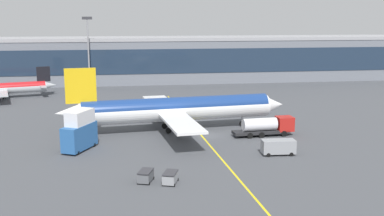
{
  "coord_description": "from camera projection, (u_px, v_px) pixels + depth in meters",
  "views": [
    {
      "loc": [
        -14.28,
        -77.13,
        20.54
      ],
      "look_at": [
        -2.39,
        2.69,
        4.5
      ],
      "focal_mm": 43.05,
      "sensor_mm": 36.0,
      "label": 1
    }
  ],
  "objects": [
    {
      "name": "main_airliner",
      "position": [
        176.0,
        109.0,
        83.9
      ],
      "size": [
        42.66,
        33.79,
        11.95
      ],
      "color": "white",
      "rests_on": "ground_plane"
    },
    {
      "name": "ground_plane",
      "position": [
        208.0,
        136.0,
        80.89
      ],
      "size": [
        700.0,
        700.0,
        0.0
      ],
      "primitive_type": "plane",
      "color": "#47494F"
    },
    {
      "name": "apron_light_mast_0",
      "position": [
        88.0,
        46.0,
        131.25
      ],
      "size": [
        2.8,
        0.5,
        20.57
      ],
      "color": "gray",
      "rests_on": "ground_plane"
    },
    {
      "name": "baggage_cart_0",
      "position": [
        146.0,
        176.0,
        58.14
      ],
      "size": [
        2.33,
        3.01,
        1.48
      ],
      "color": "#595B60",
      "rests_on": "ground_plane"
    },
    {
      "name": "crew_van",
      "position": [
        278.0,
        146.0,
        69.47
      ],
      "size": [
        5.1,
        2.35,
        2.3
      ],
      "color": "gray",
      "rests_on": "ground_plane"
    },
    {
      "name": "fuel_tanker",
      "position": [
        267.0,
        126.0,
        80.57
      ],
      "size": [
        10.94,
        3.23,
        3.25
      ],
      "color": "#232326",
      "rests_on": "ground_plane"
    },
    {
      "name": "apron_lead_in_line",
      "position": [
        199.0,
        133.0,
        82.67
      ],
      "size": [
        3.98,
        79.93,
        0.01
      ],
      "primitive_type": "cube",
      "rotation": [
        0.0,
        0.0,
        0.05
      ],
      "color": "yellow",
      "rests_on": "ground_plane"
    },
    {
      "name": "catering_lift",
      "position": [
        80.0,
        131.0,
        71.66
      ],
      "size": [
        5.31,
        7.19,
        6.3
      ],
      "color": "#285B9E",
      "rests_on": "ground_plane"
    },
    {
      "name": "baggage_cart_1",
      "position": [
        170.0,
        177.0,
        57.57
      ],
      "size": [
        2.33,
        3.01,
        1.48
      ],
      "color": "gray",
      "rests_on": "ground_plane"
    },
    {
      "name": "terminal_building",
      "position": [
        167.0,
        59.0,
        147.25
      ],
      "size": [
        164.22,
        16.87,
        14.24
      ],
      "color": "slate",
      "rests_on": "ground_plane"
    }
  ]
}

